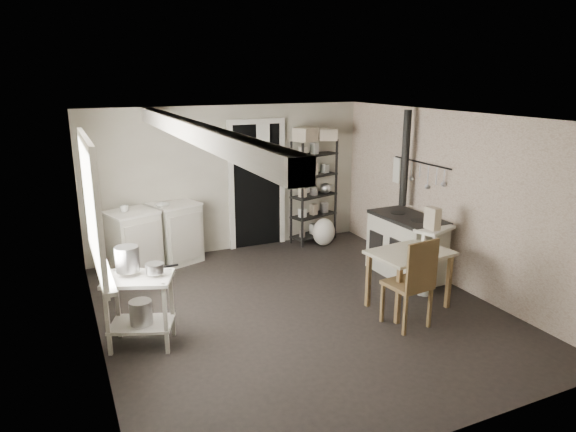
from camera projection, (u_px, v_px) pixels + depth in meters
name	position (u px, v px, depth m)	size (l,w,h in m)	color
floor	(298.00, 309.00, 6.21)	(5.00, 5.00, 0.00)	black
ceiling	(299.00, 117.00, 5.60)	(5.00, 5.00, 0.00)	silver
wall_back	(230.00, 179.00, 8.10)	(4.50, 0.02, 2.30)	#B3AD99
wall_front	(449.00, 303.00, 3.72)	(4.50, 0.02, 2.30)	#B3AD99
wall_left	(92.00, 244.00, 5.00)	(0.02, 5.00, 2.30)	#B3AD99
wall_right	(451.00, 199.00, 6.81)	(0.02, 5.00, 2.30)	#B3AD99
window	(89.00, 204.00, 5.09)	(0.12, 1.76, 1.28)	silver
doorway	(257.00, 186.00, 8.29)	(0.96, 0.10, 2.08)	silver
ceiling_beam	(192.00, 131.00, 5.14)	(0.18, 5.00, 0.18)	silver
wallpaper_panel	(450.00, 199.00, 6.81)	(0.01, 5.00, 2.30)	beige
utensil_rail	(420.00, 163.00, 7.21)	(0.06, 1.20, 0.44)	#B2B1B4
prep_table	(141.00, 310.00, 5.30)	(0.67, 0.48, 0.76)	silver
stockpot	(127.00, 259.00, 5.21)	(0.24, 0.24, 0.26)	#B2B1B4
saucepan	(155.00, 268.00, 5.20)	(0.18, 0.18, 0.10)	#B2B1B4
bucket	(141.00, 312.00, 5.27)	(0.23, 0.23, 0.25)	#B2B1B4
base_cabinets	(155.00, 237.00, 7.48)	(1.39, 0.59, 0.91)	beige
mixing_bowl	(162.00, 204.00, 7.35)	(0.26, 0.26, 0.06)	silver
counter_cup	(124.00, 208.00, 7.08)	(0.12, 0.12, 0.10)	silver
shelf_rack	(314.00, 186.00, 8.54)	(0.81, 0.32, 1.71)	black
shelf_jar	(295.00, 162.00, 8.34)	(0.09, 0.09, 0.19)	silver
storage_box_a	(305.00, 123.00, 8.15)	(0.32, 0.28, 0.22)	beige
storage_box_b	(328.00, 123.00, 8.30)	(0.29, 0.27, 0.19)	beige
stove	(406.00, 245.00, 7.17)	(0.61, 1.10, 0.86)	beige
stovepipe	(405.00, 159.00, 7.30)	(0.11, 0.11, 1.44)	black
side_ledge	(432.00, 259.00, 6.67)	(0.56, 0.30, 0.86)	silver
oats_box	(433.00, 218.00, 6.44)	(0.11, 0.19, 0.28)	beige
work_table	(409.00, 278.00, 6.19)	(0.94, 0.66, 0.71)	beige
table_cup	(427.00, 245.00, 6.04)	(0.10, 0.10, 0.09)	silver
chair	(407.00, 285.00, 5.72)	(0.43, 0.45, 1.05)	brown
flour_sack	(324.00, 231.00, 8.49)	(0.38, 0.33, 0.46)	white
floor_crock	(425.00, 290.00, 6.60)	(0.12, 0.12, 0.15)	silver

